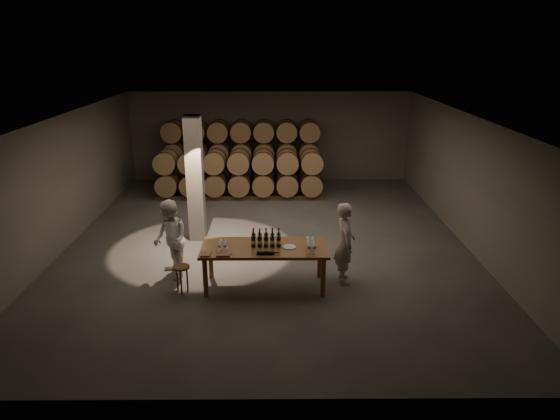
{
  "coord_description": "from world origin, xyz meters",
  "views": [
    {
      "loc": [
        0.25,
        -11.93,
        4.92
      ],
      "look_at": [
        0.33,
        -0.76,
        1.1
      ],
      "focal_mm": 32.0,
      "sensor_mm": 36.0,
      "label": 1
    }
  ],
  "objects_px": {
    "bottle_cluster": "(266,240)",
    "plate": "(289,247)",
    "notebook_near": "(223,254)",
    "tasting_table": "(265,251)",
    "stool": "(181,271)",
    "person_man": "(345,243)",
    "person_woman": "(170,240)"
  },
  "relations": [
    {
      "from": "plate",
      "to": "notebook_near",
      "type": "relative_size",
      "value": 1.0
    },
    {
      "from": "bottle_cluster",
      "to": "plate",
      "type": "xyz_separation_m",
      "value": [
        0.48,
        -0.1,
        -0.12
      ]
    },
    {
      "from": "stool",
      "to": "notebook_near",
      "type": "bearing_deg",
      "value": -10.53
    },
    {
      "from": "tasting_table",
      "to": "bottle_cluster",
      "type": "relative_size",
      "value": 4.27
    },
    {
      "from": "bottle_cluster",
      "to": "stool",
      "type": "height_order",
      "value": "bottle_cluster"
    },
    {
      "from": "person_man",
      "to": "person_woman",
      "type": "height_order",
      "value": "person_man"
    },
    {
      "from": "plate",
      "to": "person_woman",
      "type": "bearing_deg",
      "value": 168.59
    },
    {
      "from": "plate",
      "to": "stool",
      "type": "height_order",
      "value": "plate"
    },
    {
      "from": "notebook_near",
      "to": "tasting_table",
      "type": "bearing_deg",
      "value": 22.7
    },
    {
      "from": "bottle_cluster",
      "to": "person_man",
      "type": "relative_size",
      "value": 0.34
    },
    {
      "from": "plate",
      "to": "person_man",
      "type": "bearing_deg",
      "value": 12.91
    },
    {
      "from": "bottle_cluster",
      "to": "plate",
      "type": "bearing_deg",
      "value": -12.22
    },
    {
      "from": "person_man",
      "to": "person_woman",
      "type": "distance_m",
      "value": 3.72
    },
    {
      "from": "bottle_cluster",
      "to": "stool",
      "type": "bearing_deg",
      "value": -169.77
    },
    {
      "from": "notebook_near",
      "to": "person_man",
      "type": "height_order",
      "value": "person_man"
    },
    {
      "from": "bottle_cluster",
      "to": "plate",
      "type": "distance_m",
      "value": 0.5
    },
    {
      "from": "person_man",
      "to": "stool",
      "type": "bearing_deg",
      "value": 95.14
    },
    {
      "from": "stool",
      "to": "person_man",
      "type": "bearing_deg",
      "value": 8.04
    },
    {
      "from": "bottle_cluster",
      "to": "person_man",
      "type": "distance_m",
      "value": 1.67
    },
    {
      "from": "bottle_cluster",
      "to": "stool",
      "type": "relative_size",
      "value": 1.05
    },
    {
      "from": "tasting_table",
      "to": "person_man",
      "type": "distance_m",
      "value": 1.7
    },
    {
      "from": "stool",
      "to": "person_woman",
      "type": "height_order",
      "value": "person_woman"
    },
    {
      "from": "notebook_near",
      "to": "person_man",
      "type": "xyz_separation_m",
      "value": [
        2.5,
        0.64,
        -0.03
      ]
    },
    {
      "from": "plate",
      "to": "stool",
      "type": "relative_size",
      "value": 0.48
    },
    {
      "from": "notebook_near",
      "to": "person_man",
      "type": "relative_size",
      "value": 0.16
    },
    {
      "from": "stool",
      "to": "plate",
      "type": "bearing_deg",
      "value": 5.39
    },
    {
      "from": "bottle_cluster",
      "to": "plate",
      "type": "height_order",
      "value": "bottle_cluster"
    },
    {
      "from": "plate",
      "to": "tasting_table",
      "type": "bearing_deg",
      "value": 176.17
    },
    {
      "from": "bottle_cluster",
      "to": "person_man",
      "type": "bearing_deg",
      "value": 5.75
    },
    {
      "from": "notebook_near",
      "to": "person_woman",
      "type": "distance_m",
      "value": 1.51
    },
    {
      "from": "notebook_near",
      "to": "stool",
      "type": "xyz_separation_m",
      "value": [
        -0.88,
        0.16,
        -0.44
      ]
    },
    {
      "from": "notebook_near",
      "to": "person_man",
      "type": "distance_m",
      "value": 2.58
    }
  ]
}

